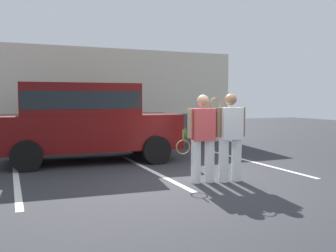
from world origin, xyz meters
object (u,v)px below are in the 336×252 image
at_px(parked_suv, 85,118).
at_px(potted_plant_by_porch, 179,135).
at_px(tennis_player_man, 203,137).
at_px(tennis_player_woman, 230,136).

xyz_separation_m(parked_suv, potted_plant_by_porch, (3.52, 1.75, -0.74)).
height_order(parked_suv, tennis_player_man, parked_suv).
distance_m(parked_suv, tennis_player_man, 3.79).
bearing_deg(tennis_player_woman, parked_suv, -54.20).
height_order(tennis_player_man, tennis_player_woman, tennis_player_woman).
relative_size(tennis_player_man, tennis_player_woman, 0.99).
bearing_deg(parked_suv, potted_plant_by_porch, 30.59).
relative_size(parked_suv, tennis_player_woman, 2.68).
distance_m(parked_suv, tennis_player_woman, 4.17).
distance_m(tennis_player_woman, potted_plant_by_porch, 5.47).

